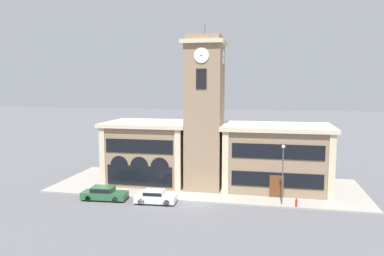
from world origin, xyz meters
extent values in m
plane|color=#56565B|center=(0.00, 0.00, 0.00)|extent=(300.00, 300.00, 0.00)
cube|color=gray|center=(0.00, 6.50, 0.07)|extent=(36.63, 13.00, 0.15)
cube|color=#897056|center=(0.00, 5.23, 8.42)|extent=(4.14, 4.14, 16.84)
cube|color=beige|center=(0.00, 5.23, 17.07)|extent=(4.84, 4.84, 0.45)
cube|color=#897056|center=(0.00, 5.23, 17.59)|extent=(3.81, 3.81, 0.60)
cylinder|color=#4C4C51|center=(0.00, 5.23, 18.49)|extent=(0.10, 0.10, 1.20)
cylinder|color=silver|center=(0.00, 3.11, 15.51)|extent=(1.66, 0.10, 1.66)
cylinder|color=black|center=(0.00, 3.04, 15.51)|extent=(0.13, 0.04, 0.13)
cylinder|color=silver|center=(2.12, 5.23, 15.51)|extent=(0.10, 1.66, 1.66)
cylinder|color=black|center=(2.19, 5.23, 15.51)|extent=(0.04, 0.13, 0.13)
cube|color=black|center=(0.00, 3.12, 12.98)|extent=(1.16, 0.10, 2.20)
cube|color=#897056|center=(-7.34, 7.08, 3.64)|extent=(9.93, 7.84, 7.28)
cube|color=beige|center=(-7.34, 7.08, 7.50)|extent=(10.63, 8.54, 0.45)
cube|color=beige|center=(-11.96, 3.10, 3.64)|extent=(0.70, 0.16, 7.28)
cube|color=beige|center=(-2.72, 3.10, 3.64)|extent=(0.70, 0.16, 7.28)
cube|color=black|center=(-7.34, 3.12, 5.24)|extent=(8.15, 0.10, 1.60)
cube|color=black|center=(-7.34, 3.12, 1.75)|extent=(7.95, 0.10, 2.33)
cylinder|color=black|center=(-9.82, 3.11, 2.91)|extent=(2.19, 0.06, 2.19)
cylinder|color=black|center=(-7.34, 3.11, 2.91)|extent=(2.19, 0.06, 2.19)
cylinder|color=black|center=(-4.86, 3.11, 2.91)|extent=(2.19, 0.06, 2.19)
cube|color=#897056|center=(8.34, 7.08, 3.60)|extent=(11.94, 7.84, 7.20)
cube|color=beige|center=(8.34, 7.08, 7.43)|extent=(12.64, 8.54, 0.45)
cube|color=beige|center=(2.72, 3.10, 3.60)|extent=(0.70, 0.16, 7.20)
cube|color=beige|center=(13.96, 3.10, 3.60)|extent=(0.70, 0.16, 7.20)
cube|color=black|center=(8.34, 3.12, 5.19)|extent=(9.79, 0.10, 1.58)
cube|color=#5B3319|center=(8.34, 3.11, 1.30)|extent=(1.50, 0.12, 2.59)
cube|color=black|center=(8.34, 3.12, 2.07)|extent=(9.79, 0.10, 1.61)
cube|color=#285633|center=(-9.75, -1.18, 0.54)|extent=(4.95, 2.16, 0.72)
cube|color=#285633|center=(-9.94, -1.19, 1.17)|extent=(2.43, 1.81, 0.55)
cube|color=black|center=(-9.94, -1.19, 1.17)|extent=(2.34, 1.84, 0.41)
cylinder|color=black|center=(-8.31, -0.27, 0.33)|extent=(0.66, 0.26, 0.65)
cylinder|color=black|center=(-8.20, -1.88, 0.33)|extent=(0.66, 0.26, 0.65)
cylinder|color=black|center=(-11.30, -0.48, 0.33)|extent=(0.66, 0.26, 0.65)
cylinder|color=black|center=(-11.19, -2.09, 0.33)|extent=(0.66, 0.26, 0.65)
cube|color=silver|center=(-4.02, -1.18, 0.56)|extent=(4.39, 2.18, 0.73)
cube|color=silver|center=(-4.19, -1.19, 1.16)|extent=(2.16, 1.84, 0.48)
cube|color=black|center=(-4.19, -1.19, 1.16)|extent=(2.08, 1.87, 0.36)
cylinder|color=black|center=(-2.75, -0.25, 0.35)|extent=(0.71, 0.27, 0.70)
cylinder|color=black|center=(-2.64, -1.92, 0.35)|extent=(0.71, 0.27, 0.70)
cylinder|color=black|center=(-5.39, -0.44, 0.35)|extent=(0.71, 0.27, 0.70)
cylinder|color=black|center=(-5.28, -2.10, 0.35)|extent=(0.71, 0.27, 0.70)
cylinder|color=#4C4C51|center=(8.86, 0.76, 3.05)|extent=(0.12, 0.12, 5.79)
sphere|color=silver|center=(8.86, 0.76, 6.12)|extent=(0.36, 0.36, 0.36)
cylinder|color=red|center=(10.26, 0.21, 0.50)|extent=(0.22, 0.22, 0.70)
sphere|color=red|center=(10.26, 0.21, 0.93)|extent=(0.19, 0.19, 0.19)
camera|label=1|loc=(7.49, -37.50, 12.29)|focal=35.00mm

